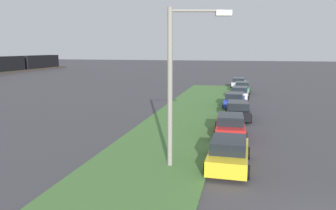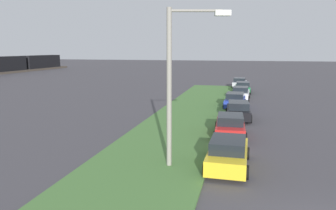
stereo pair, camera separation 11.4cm
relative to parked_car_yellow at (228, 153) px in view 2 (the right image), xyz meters
The scene contains 9 objects.
grass_median 5.84m from the parked_car_yellow, 42.19° to the left, with size 60.00×6.00×0.12m, color #477238.
parked_car_yellow is the anchor object (origin of this frame).
parked_car_red 5.70m from the parked_car_yellow, ahead, with size 4.38×2.18×1.47m.
parked_car_black 11.22m from the parked_car_yellow, ahead, with size 4.39×2.19×1.47m.
parked_car_blue 16.53m from the parked_car_yellow, ahead, with size 4.36×2.14×1.47m.
parked_car_white 21.84m from the parked_car_yellow, ahead, with size 4.37×2.16×1.47m.
parked_car_green 27.49m from the parked_car_yellow, ahead, with size 4.35×2.12×1.47m.
parked_car_silver 33.35m from the parked_car_yellow, ahead, with size 4.38×2.18×1.47m.
streetlight 4.44m from the parked_car_yellow, 103.78° to the left, with size 0.96×2.83×7.50m.
Camera 2 is at (-9.49, 3.02, 5.67)m, focal length 34.53 mm.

